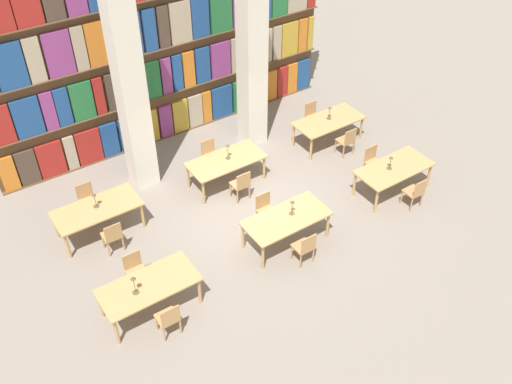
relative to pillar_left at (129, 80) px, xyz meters
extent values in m
plane|color=gray|center=(1.74, -2.65, -3.00)|extent=(40.00, 40.00, 0.00)
cube|color=brown|center=(1.74, 1.60, -0.25)|extent=(10.17, 0.06, 5.50)
cube|color=brown|center=(1.74, 1.60, -2.98)|extent=(10.17, 0.35, 0.03)
cube|color=orange|center=(-3.05, 1.57, -2.46)|extent=(0.40, 0.20, 1.02)
cube|color=#47382D|center=(-2.56, 1.57, -2.46)|extent=(0.51, 0.20, 1.02)
cube|color=maroon|center=(-1.93, 1.57, -2.46)|extent=(0.68, 0.20, 1.02)
cube|color=tan|center=(-1.39, 1.57, -2.46)|extent=(0.28, 0.20, 1.02)
cube|color=maroon|center=(-0.88, 1.57, -2.46)|extent=(0.68, 0.20, 1.02)
cube|color=navy|center=(-0.28, 1.57, -2.46)|extent=(0.47, 0.20, 1.02)
cube|color=navy|center=(0.38, 1.57, -2.46)|extent=(0.69, 0.20, 1.02)
cube|color=#B7932D|center=(1.00, 1.57, -2.46)|extent=(0.40, 0.20, 1.02)
cube|color=#84387A|center=(1.46, 1.57, -2.46)|extent=(0.39, 0.20, 1.02)
cube|color=#B7932D|center=(1.94, 1.57, -2.46)|extent=(0.48, 0.20, 1.02)
cube|color=tan|center=(2.45, 1.57, -2.46)|extent=(0.44, 0.20, 1.02)
cube|color=orange|center=(2.84, 1.57, -2.46)|extent=(0.29, 0.20, 1.02)
cube|color=navy|center=(3.37, 1.57, -2.46)|extent=(0.69, 0.20, 1.02)
cube|color=#236B38|center=(4.03, 1.57, -2.46)|extent=(0.49, 0.20, 1.02)
cube|color=tan|center=(4.53, 1.57, -2.46)|extent=(0.44, 0.20, 1.02)
cube|color=orange|center=(5.10, 1.57, -2.46)|extent=(0.60, 0.20, 1.02)
cube|color=maroon|center=(5.63, 1.57, -2.46)|extent=(0.38, 0.20, 1.02)
cube|color=orange|center=(6.04, 1.57, -2.46)|extent=(0.37, 0.20, 1.02)
cube|color=navy|center=(6.48, 1.57, -2.46)|extent=(0.48, 0.20, 1.02)
cube|color=brown|center=(1.74, 1.60, -1.61)|extent=(10.17, 0.35, 0.03)
cube|color=navy|center=(-2.20, 1.57, -1.06)|extent=(0.68, 0.20, 1.06)
cube|color=#84387A|center=(-1.66, 1.57, -1.06)|extent=(0.32, 0.20, 1.06)
cube|color=navy|center=(-1.30, 1.57, -1.06)|extent=(0.36, 0.20, 1.06)
cube|color=#236B38|center=(-0.79, 1.57, -1.06)|extent=(0.58, 0.20, 1.06)
cube|color=maroon|center=(-0.33, 1.57, -1.06)|extent=(0.26, 0.20, 1.06)
cube|color=#47382D|center=(0.18, 1.57, -1.06)|extent=(0.59, 0.20, 1.06)
cube|color=orange|center=(0.62, 1.57, -1.06)|extent=(0.25, 0.20, 1.06)
cube|color=#236B38|center=(1.11, 1.57, -1.06)|extent=(0.66, 0.20, 1.06)
cube|color=#84387A|center=(1.63, 1.57, -1.06)|extent=(0.30, 0.20, 1.06)
cube|color=navy|center=(1.98, 1.57, -1.06)|extent=(0.28, 0.20, 1.06)
cube|color=orange|center=(2.34, 1.57, -1.06)|extent=(0.35, 0.20, 1.06)
cube|color=navy|center=(2.78, 1.57, -1.06)|extent=(0.44, 0.20, 1.06)
cube|color=#84387A|center=(3.39, 1.57, -1.06)|extent=(0.62, 0.20, 1.06)
cube|color=tan|center=(3.99, 1.57, -1.06)|extent=(0.48, 0.20, 1.06)
cube|color=tan|center=(4.54, 1.57, -1.06)|extent=(0.55, 0.20, 1.06)
cube|color=tan|center=(5.03, 1.57, -1.06)|extent=(0.31, 0.20, 1.06)
cube|color=tan|center=(5.39, 1.57, -1.06)|extent=(0.29, 0.20, 1.06)
cube|color=#B7932D|center=(5.87, 1.57, -1.06)|extent=(0.59, 0.20, 1.06)
cube|color=orange|center=(6.36, 1.57, -1.06)|extent=(0.31, 0.20, 1.06)
cube|color=#B7932D|center=(6.67, 1.57, -1.06)|extent=(0.20, 0.20, 1.06)
cube|color=brown|center=(1.74, 1.60, -0.23)|extent=(10.17, 0.35, 0.03)
cube|color=navy|center=(-2.25, 1.57, 0.35)|extent=(0.68, 0.20, 1.14)
cube|color=tan|center=(-1.68, 1.57, 0.35)|extent=(0.38, 0.20, 1.14)
cube|color=#84387A|center=(-1.09, 1.57, 0.35)|extent=(0.66, 0.20, 1.14)
cube|color=tan|center=(-0.57, 1.57, 0.35)|extent=(0.31, 0.20, 1.14)
cube|color=orange|center=(-0.13, 1.57, 0.35)|extent=(0.51, 0.20, 1.14)
cube|color=#84387A|center=(0.45, 1.57, 0.35)|extent=(0.50, 0.20, 1.14)
cube|color=navy|center=(0.92, 1.57, 0.35)|extent=(0.29, 0.20, 1.14)
cube|color=navy|center=(1.32, 1.57, 0.35)|extent=(0.34, 0.20, 1.14)
cube|color=#47382D|center=(1.71, 1.57, 0.35)|extent=(0.31, 0.20, 1.14)
cube|color=tan|center=(2.21, 1.57, 0.35)|extent=(0.61, 0.20, 1.14)
cube|color=navy|center=(2.80, 1.57, 0.35)|extent=(0.52, 0.20, 1.14)
cube|color=#236B38|center=(3.47, 1.57, 0.35)|extent=(0.67, 0.20, 1.14)
cube|color=#84387A|center=(4.16, 1.57, 0.35)|extent=(0.63, 0.20, 1.14)
cube|color=navy|center=(4.82, 1.57, 0.35)|extent=(0.63, 0.20, 1.14)
cube|color=maroon|center=(-2.06, 1.57, 1.65)|extent=(0.37, 0.20, 0.99)
cube|color=maroon|center=(-1.54, 1.57, 1.65)|extent=(0.62, 0.20, 0.99)
cube|color=silver|center=(0.00, 0.00, 0.00)|extent=(0.63, 0.63, 6.00)
cube|color=silver|center=(3.48, 0.00, 0.00)|extent=(0.63, 0.63, 6.00)
cube|color=tan|center=(-1.75, -4.07, -2.26)|extent=(2.02, 0.97, 0.04)
cylinder|color=tan|center=(-2.67, -4.47, -2.64)|extent=(0.07, 0.07, 0.72)
cylinder|color=tan|center=(-0.82, -4.47, -2.64)|extent=(0.07, 0.07, 0.72)
cylinder|color=tan|center=(-2.67, -3.66, -2.64)|extent=(0.07, 0.07, 0.72)
cylinder|color=tan|center=(-0.82, -3.66, -2.64)|extent=(0.07, 0.07, 0.72)
cylinder|color=tan|center=(-1.89, -4.60, -2.79)|extent=(0.04, 0.04, 0.42)
cylinder|color=tan|center=(-1.53, -4.60, -2.79)|extent=(0.04, 0.04, 0.42)
cylinder|color=tan|center=(-1.89, -4.94, -2.79)|extent=(0.04, 0.04, 0.42)
cylinder|color=tan|center=(-1.53, -4.94, -2.79)|extent=(0.04, 0.04, 0.42)
cube|color=tan|center=(-1.71, -4.77, -2.56)|extent=(0.42, 0.40, 0.04)
cube|color=tan|center=(-1.71, -4.96, -2.33)|extent=(0.40, 0.03, 0.42)
cylinder|color=tan|center=(-1.53, -3.53, -2.79)|extent=(0.04, 0.04, 0.42)
cylinder|color=tan|center=(-1.89, -3.53, -2.79)|extent=(0.04, 0.04, 0.42)
cylinder|color=tan|center=(-1.53, -3.19, -2.79)|extent=(0.04, 0.04, 0.42)
cylinder|color=tan|center=(-1.89, -3.19, -2.79)|extent=(0.04, 0.04, 0.42)
cube|color=tan|center=(-1.71, -3.36, -2.56)|extent=(0.42, 0.40, 0.04)
cube|color=tan|center=(-1.71, -3.18, -2.33)|extent=(0.40, 0.03, 0.42)
cylinder|color=brown|center=(-2.04, -4.12, -2.23)|extent=(0.14, 0.14, 0.01)
cylinder|color=brown|center=(-2.04, -4.12, -2.03)|extent=(0.02, 0.02, 0.38)
cone|color=brown|center=(-2.04, -4.12, -1.80)|extent=(0.11, 0.11, 0.07)
cube|color=tan|center=(1.76, -4.00, -2.26)|extent=(2.02, 0.97, 0.04)
cylinder|color=tan|center=(0.83, -4.41, -2.64)|extent=(0.07, 0.07, 0.72)
cylinder|color=tan|center=(2.69, -4.41, -2.64)|extent=(0.07, 0.07, 0.72)
cylinder|color=tan|center=(0.83, -3.60, -2.64)|extent=(0.07, 0.07, 0.72)
cylinder|color=tan|center=(2.69, -3.60, -2.64)|extent=(0.07, 0.07, 0.72)
cylinder|color=tan|center=(1.53, -4.54, -2.79)|extent=(0.04, 0.04, 0.42)
cylinder|color=tan|center=(1.89, -4.54, -2.79)|extent=(0.04, 0.04, 0.42)
cylinder|color=tan|center=(1.53, -4.88, -2.79)|extent=(0.04, 0.04, 0.42)
cylinder|color=tan|center=(1.89, -4.88, -2.79)|extent=(0.04, 0.04, 0.42)
cube|color=tan|center=(1.71, -4.71, -2.56)|extent=(0.42, 0.40, 0.04)
cube|color=tan|center=(1.71, -4.89, -2.33)|extent=(0.40, 0.03, 0.42)
cylinder|color=tan|center=(1.89, -3.47, -2.79)|extent=(0.04, 0.04, 0.42)
cylinder|color=tan|center=(1.53, -3.47, -2.79)|extent=(0.04, 0.04, 0.42)
cylinder|color=tan|center=(1.89, -3.13, -2.79)|extent=(0.04, 0.04, 0.42)
cylinder|color=tan|center=(1.53, -3.13, -2.79)|extent=(0.04, 0.04, 0.42)
cube|color=tan|center=(1.71, -3.30, -2.56)|extent=(0.42, 0.40, 0.04)
cube|color=tan|center=(1.71, -3.11, -2.33)|extent=(0.40, 0.03, 0.42)
cylinder|color=brown|center=(1.94, -3.96, -2.23)|extent=(0.14, 0.14, 0.01)
cylinder|color=brown|center=(1.94, -3.96, -2.06)|extent=(0.02, 0.02, 0.32)
cone|color=brown|center=(1.94, -3.96, -1.86)|extent=(0.11, 0.11, 0.07)
cube|color=tan|center=(5.16, -4.01, -2.26)|extent=(2.02, 0.97, 0.04)
cylinder|color=tan|center=(4.23, -4.42, -2.64)|extent=(0.07, 0.07, 0.72)
cylinder|color=tan|center=(6.09, -4.42, -2.64)|extent=(0.07, 0.07, 0.72)
cylinder|color=tan|center=(4.23, -3.60, -2.64)|extent=(0.07, 0.07, 0.72)
cylinder|color=tan|center=(6.09, -3.60, -2.64)|extent=(0.07, 0.07, 0.72)
cylinder|color=tan|center=(5.00, -4.55, -2.79)|extent=(0.04, 0.04, 0.42)
cylinder|color=tan|center=(5.36, -4.55, -2.79)|extent=(0.04, 0.04, 0.42)
cylinder|color=tan|center=(5.00, -4.89, -2.79)|extent=(0.04, 0.04, 0.42)
cylinder|color=tan|center=(5.36, -4.89, -2.79)|extent=(0.04, 0.04, 0.42)
cube|color=tan|center=(5.18, -4.72, -2.56)|extent=(0.42, 0.40, 0.04)
cube|color=tan|center=(5.18, -4.90, -2.33)|extent=(0.40, 0.03, 0.42)
cylinder|color=tan|center=(5.36, -3.47, -2.79)|extent=(0.04, 0.04, 0.42)
cylinder|color=tan|center=(5.00, -3.47, -2.79)|extent=(0.04, 0.04, 0.42)
cylinder|color=tan|center=(5.36, -3.13, -2.79)|extent=(0.04, 0.04, 0.42)
cylinder|color=tan|center=(5.00, -3.13, -2.79)|extent=(0.04, 0.04, 0.42)
cube|color=tan|center=(5.18, -3.30, -2.56)|extent=(0.42, 0.40, 0.04)
cube|color=tan|center=(5.18, -3.12, -2.33)|extent=(0.40, 0.03, 0.42)
cylinder|color=brown|center=(5.02, -3.97, -2.23)|extent=(0.14, 0.14, 0.01)
cylinder|color=brown|center=(5.02, -3.97, -2.07)|extent=(0.02, 0.02, 0.30)
cone|color=brown|center=(5.02, -3.97, -1.88)|extent=(0.11, 0.11, 0.07)
cube|color=tan|center=(-1.73, -1.26, -2.26)|extent=(2.02, 0.97, 0.04)
cylinder|color=tan|center=(-2.66, -1.67, -2.64)|extent=(0.07, 0.07, 0.72)
cylinder|color=tan|center=(-0.80, -1.67, -2.64)|extent=(0.07, 0.07, 0.72)
cylinder|color=tan|center=(-2.66, -0.86, -2.64)|extent=(0.07, 0.07, 0.72)
cylinder|color=tan|center=(-0.80, -0.86, -2.64)|extent=(0.07, 0.07, 0.72)
cylinder|color=tan|center=(-1.89, -1.80, -2.79)|extent=(0.04, 0.04, 0.42)
cylinder|color=tan|center=(-1.53, -1.80, -2.79)|extent=(0.04, 0.04, 0.42)
cylinder|color=tan|center=(-1.89, -2.14, -2.79)|extent=(0.04, 0.04, 0.42)
cylinder|color=tan|center=(-1.53, -2.14, -2.79)|extent=(0.04, 0.04, 0.42)
cube|color=tan|center=(-1.71, -1.97, -2.56)|extent=(0.42, 0.40, 0.04)
cube|color=tan|center=(-1.71, -2.16, -2.33)|extent=(0.40, 0.03, 0.42)
cylinder|color=tan|center=(-1.53, -0.73, -2.79)|extent=(0.04, 0.04, 0.42)
cylinder|color=tan|center=(-1.89, -0.73, -2.79)|extent=(0.04, 0.04, 0.42)
cylinder|color=tan|center=(-1.53, -0.39, -2.79)|extent=(0.04, 0.04, 0.42)
cylinder|color=tan|center=(-1.89, -0.39, -2.79)|extent=(0.04, 0.04, 0.42)
cube|color=tan|center=(-1.71, -0.56, -2.56)|extent=(0.42, 0.40, 0.04)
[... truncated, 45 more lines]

